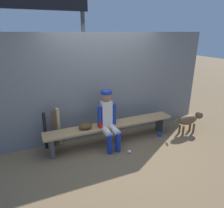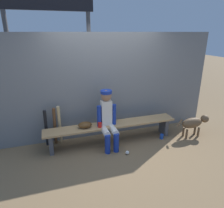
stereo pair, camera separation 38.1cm
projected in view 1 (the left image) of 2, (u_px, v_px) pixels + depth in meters
name	position (u px, v px, depth m)	size (l,w,h in m)	color
ground_plane	(112.00, 142.00, 4.45)	(30.00, 30.00, 0.00)	brown
chainlink_fence	(104.00, 87.00, 4.44)	(5.11, 0.03, 2.29)	slate
dugout_bench	(112.00, 128.00, 4.33)	(2.86, 0.36, 0.44)	tan
player_seated	(109.00, 118.00, 4.09)	(0.41, 0.55, 1.19)	silver
baseball_glove	(86.00, 126.00, 4.06)	(0.28, 0.20, 0.12)	#593819
bat_wood_natural	(59.00, 127.00, 4.15)	(0.06, 0.06, 0.88)	tan
bat_wood_dark	(54.00, 129.00, 4.11)	(0.06, 0.06, 0.85)	brown
bat_aluminum_black	(45.00, 131.00, 4.05)	(0.06, 0.06, 0.81)	black
baseball	(129.00, 152.00, 4.02)	(0.07, 0.07, 0.07)	white
cup_on_ground	(160.00, 134.00, 4.67)	(0.08, 0.08, 0.11)	#1E47AD
cup_on_bench	(101.00, 125.00, 4.11)	(0.08, 0.08, 0.11)	red
scoreboard	(45.00, 12.00, 4.37)	(2.32, 0.27, 3.81)	#3F3F42
dog	(190.00, 119.00, 4.77)	(0.84, 0.20, 0.49)	brown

